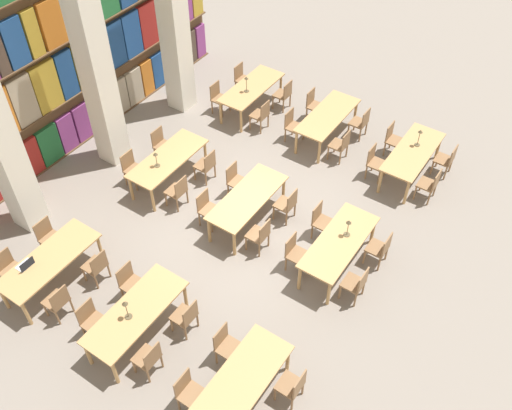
{
  "coord_description": "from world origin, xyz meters",
  "views": [
    {
      "loc": [
        -7.15,
        -5.05,
        9.51
      ],
      "look_at": [
        0.0,
        -0.23,
        0.68
      ],
      "focal_mm": 40.0,
      "sensor_mm": 36.0,
      "label": 1
    }
  ],
  "objects_px": {
    "chair_16": "(260,235)",
    "chair_28": "(178,191)",
    "chair_2": "(293,386)",
    "chair_17": "(207,208)",
    "chair_1": "(189,392)",
    "chair_20": "(341,145)",
    "chair_27": "(49,237)",
    "chair_24": "(58,301)",
    "desk_lamp_0": "(348,225)",
    "chair_32": "(261,115)",
    "reading_table_7": "(168,160)",
    "reading_table_2": "(413,154)",
    "desk_lamp_1": "(420,135)",
    "chair_8": "(430,184)",
    "desk_lamp_3": "(156,157)",
    "chair_3": "(226,345)",
    "chair_7": "(321,220)",
    "chair_19": "(236,180)",
    "desk_lamp_4": "(246,81)",
    "reading_table_6": "(50,262)",
    "chair_26": "(96,266)",
    "chair_14": "(186,316)",
    "pillar_center": "(91,51)",
    "chair_5": "(295,253)",
    "chair_31": "(162,144)",
    "chair_22": "(361,122)",
    "chair_29": "(132,168)",
    "chair_9": "(375,162)",
    "chair_30": "(206,165)",
    "reading_table_3": "(136,314)",
    "chair_35": "(242,78)",
    "desk_lamp_2": "(126,307)",
    "reading_table_1": "(339,244)",
    "chair_11": "(393,139)",
    "laptop": "(26,265)",
    "chair_23": "(314,104)",
    "reading_table_8": "(251,89)",
    "chair_33": "(219,97)",
    "chair_10": "(446,159)",
    "chair_6": "(380,248)",
    "reading_table_5": "(328,117)",
    "chair_13": "(92,320)",
    "chair_25": "(9,269)",
    "pillar_right": "(171,3)",
    "chair_15": "(131,282)",
    "chair_34": "(284,94)"
  },
  "relations": [
    {
      "from": "chair_2",
      "to": "chair_11",
      "type": "distance_m",
      "value": 7.17
    },
    {
      "from": "chair_3",
      "to": "chair_13",
      "type": "relative_size",
      "value": 1.0
    },
    {
      "from": "chair_33",
      "to": "chair_30",
      "type": "bearing_deg",
      "value": 30.6
    },
    {
      "from": "chair_22",
      "to": "desk_lamp_3",
      "type": "height_order",
      "value": "desk_lamp_3"
    },
    {
      "from": "chair_32",
      "to": "reading_table_6",
      "type": "bearing_deg",
      "value": 174.33
    },
    {
      "from": "chair_19",
      "to": "chair_26",
      "type": "height_order",
      "value": "same"
    },
    {
      "from": "chair_19",
      "to": "desk_lamp_4",
      "type": "xyz_separation_m",
      "value": [
        2.73,
        1.59,
        0.6
      ]
    },
    {
      "from": "chair_1",
      "to": "chair_3",
      "type": "height_order",
      "value": "same"
    },
    {
      "from": "desk_lamp_1",
      "to": "chair_25",
      "type": "height_order",
      "value": "desk_lamp_1"
    },
    {
      "from": "chair_5",
      "to": "chair_6",
      "type": "relative_size",
      "value": 1.0
    },
    {
      "from": "chair_14",
      "to": "reading_table_1",
      "type": "bearing_deg",
      "value": -27.86
    },
    {
      "from": "pillar_center",
      "to": "chair_32",
      "type": "distance_m",
      "value": 4.63
    },
    {
      "from": "chair_23",
      "to": "reading_table_8",
      "type": "height_order",
      "value": "chair_23"
    },
    {
      "from": "chair_1",
      "to": "chair_24",
      "type": "distance_m",
      "value": 3.22
    },
    {
      "from": "chair_2",
      "to": "chair_32",
      "type": "bearing_deg",
      "value": 37.69
    },
    {
      "from": "desk_lamp_0",
      "to": "chair_28",
      "type": "bearing_deg",
      "value": 100.48
    },
    {
      "from": "chair_2",
      "to": "chair_17",
      "type": "distance_m",
      "value": 4.52
    },
    {
      "from": "chair_3",
      "to": "chair_7",
      "type": "bearing_deg",
      "value": -178.59
    },
    {
      "from": "pillar_right",
      "to": "chair_10",
      "type": "height_order",
      "value": "pillar_right"
    },
    {
      "from": "laptop",
      "to": "reading_table_1",
      "type": "bearing_deg",
      "value": 130.01
    },
    {
      "from": "chair_1",
      "to": "chair_20",
      "type": "xyz_separation_m",
      "value": [
        7.18,
        0.95,
        0.0
      ]
    },
    {
      "from": "desk_lamp_1",
      "to": "chair_29",
      "type": "xyz_separation_m",
      "value": [
        -4.21,
        5.36,
        -0.59
      ]
    },
    {
      "from": "chair_8",
      "to": "reading_table_3",
      "type": "xyz_separation_m",
      "value": [
        -6.5,
        3.1,
        0.2
      ]
    },
    {
      "from": "chair_34",
      "to": "chair_11",
      "type": "bearing_deg",
      "value": -91.93
    },
    {
      "from": "chair_9",
      "to": "chair_22",
      "type": "bearing_deg",
      "value": -140.73
    },
    {
      "from": "chair_26",
      "to": "chair_32",
      "type": "bearing_deg",
      "value": 0.42
    },
    {
      "from": "chair_27",
      "to": "chair_24",
      "type": "bearing_deg",
      "value": 53.7
    },
    {
      "from": "chair_22",
      "to": "chair_35",
      "type": "distance_m",
      "value": 3.71
    },
    {
      "from": "chair_2",
      "to": "chair_15",
      "type": "distance_m",
      "value": 3.77
    },
    {
      "from": "chair_1",
      "to": "chair_26",
      "type": "relative_size",
      "value": 1.0
    },
    {
      "from": "chair_2",
      "to": "chair_31",
      "type": "bearing_deg",
      "value": 58.88
    },
    {
      "from": "chair_11",
      "to": "laptop",
      "type": "distance_m",
      "value": 8.99
    },
    {
      "from": "reading_table_2",
      "to": "reading_table_6",
      "type": "distance_m",
      "value": 8.48
    },
    {
      "from": "desk_lamp_2",
      "to": "chair_31",
      "type": "height_order",
      "value": "desk_lamp_2"
    },
    {
      "from": "chair_8",
      "to": "desk_lamp_3",
      "type": "xyz_separation_m",
      "value": [
        -3.26,
        5.38,
        0.56
      ]
    },
    {
      "from": "reading_table_5",
      "to": "desk_lamp_4",
      "type": "height_order",
      "value": "desk_lamp_4"
    },
    {
      "from": "chair_19",
      "to": "chair_28",
      "type": "bearing_deg",
      "value": -40.84
    },
    {
      "from": "chair_5",
      "to": "chair_19",
      "type": "xyz_separation_m",
      "value": [
        1.09,
        2.27,
        0.0
      ]
    },
    {
      "from": "chair_16",
      "to": "chair_28",
      "type": "distance_m",
      "value": 2.29
    },
    {
      "from": "chair_5",
      "to": "chair_31",
      "type": "distance_m",
      "value": 4.69
    },
    {
      "from": "reading_table_7",
      "to": "reading_table_2",
      "type": "bearing_deg",
      "value": -53.58
    },
    {
      "from": "chair_22",
      "to": "chair_29",
      "type": "distance_m",
      "value": 5.92
    },
    {
      "from": "reading_table_7",
      "to": "desk_lamp_1",
      "type": "bearing_deg",
      "value": -51.57
    },
    {
      "from": "reading_table_2",
      "to": "chair_10",
      "type": "distance_m",
      "value": 0.88
    },
    {
      "from": "pillar_center",
      "to": "chair_16",
      "type": "xyz_separation_m",
      "value": [
        -0.51,
        -4.76,
        -2.53
      ]
    },
    {
      "from": "chair_9",
      "to": "chair_30",
      "type": "bearing_deg",
      "value": -54.28
    },
    {
      "from": "chair_14",
      "to": "reading_table_7",
      "type": "relative_size",
      "value": 0.41
    },
    {
      "from": "chair_14",
      "to": "pillar_center",
      "type": "bearing_deg",
      "value": 58.05
    },
    {
      "from": "chair_16",
      "to": "reading_table_5",
      "type": "distance_m",
      "value": 4.2
    },
    {
      "from": "reading_table_5",
      "to": "chair_26",
      "type": "xyz_separation_m",
      "value": [
        -6.68,
        1.58,
        -0.2
      ]
    }
  ]
}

